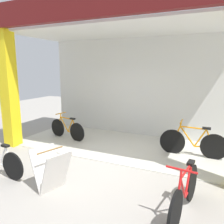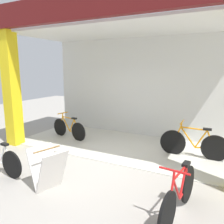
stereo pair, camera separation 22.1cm
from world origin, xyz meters
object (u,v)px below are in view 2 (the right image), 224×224
bicycle_inside_1 (193,144)px  bicycle_parked_0 (179,195)px  sandwich_board_sign (48,169)px  bicycle_inside_0 (69,129)px

bicycle_inside_1 → bicycle_parked_0: size_ratio=1.05×
bicycle_inside_1 → sandwich_board_sign: (-2.25, -2.90, 0.03)m
bicycle_inside_1 → sandwich_board_sign: 3.68m
bicycle_parked_0 → sandwich_board_sign: bearing=-172.8°
bicycle_inside_0 → bicycle_parked_0: bicycle_parked_0 is taller
bicycle_inside_1 → bicycle_parked_0: (0.14, -2.60, -0.02)m
bicycle_inside_0 → bicycle_inside_1: bicycle_inside_1 is taller
sandwich_board_sign → bicycle_inside_1: bearing=52.2°
bicycle_parked_0 → sandwich_board_sign: (-2.39, -0.30, 0.05)m
bicycle_parked_0 → sandwich_board_sign: size_ratio=1.98×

